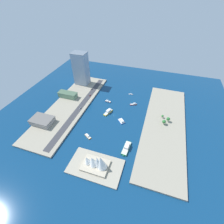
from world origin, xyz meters
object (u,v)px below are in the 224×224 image
Objects in this scene: catamaran_blue at (122,121)px; suv_black at (92,89)px; carpark_squat_concrete at (42,121)px; terminal_long_green at (68,95)px; opera_landmark at (96,163)px; water_taxi_orange at (88,136)px; pickup_red at (90,95)px; tower_tall_glass at (81,69)px; sedan_silver at (80,108)px; ferry_green_doubledeck at (126,148)px; ferry_yellow_fast at (108,112)px; sailboat_small_white at (131,94)px; traffic_light_waterfront at (88,100)px; tugboat_red at (134,104)px; patrol_launch_navy at (108,101)px.

suv_black reaches higher than catamaran_blue.
suv_black is at bearing -106.70° from carpark_squat_concrete.
terminal_long_green is 1.11× the size of opera_landmark.
water_taxi_orange is 2.74× the size of pickup_red.
catamaran_blue is 166.46m from tower_tall_glass.
terminal_long_green is 52.03m from sedan_silver.
ferry_green_doubledeck reaches higher than sedan_silver.
pickup_red is 172.41m from opera_landmark.
suv_black is (62.52, -63.09, 1.30)m from ferry_yellow_fast.
sailboat_small_white is 149.36m from ferry_green_doubledeck.
sedan_silver is (-43.35, 28.39, -4.63)m from terminal_long_green.
pickup_red is (-45.03, -103.82, -4.06)m from carpark_squat_concrete.
tower_tall_glass reaches higher than sedan_silver.
terminal_long_green is (154.21, -91.31, 5.98)m from ferry_green_doubledeck.
pickup_red is 0.78× the size of traffic_light_waterfront.
ferry_green_doubledeck is at bearing -126.11° from opera_landmark.
opera_landmark is (-35.21, 46.46, 9.86)m from water_taxi_orange.
tower_tall_glass reaches higher than suv_black.
sedan_silver is at bearing 26.77° from tugboat_red.
ferry_yellow_fast is 35.28m from catamaran_blue.
tugboat_red is 1.03× the size of water_taxi_orange.
opera_landmark is at bearing 117.39° from pickup_red.
carpark_squat_concrete is 0.51× the size of tower_tall_glass.
sedan_silver is at bearing 146.78° from terminal_long_green.
water_taxi_orange is 0.38× the size of opera_landmark.
catamaran_blue is 1.11× the size of tugboat_red.
ferry_green_doubledeck is 0.39× the size of tower_tall_glass.
opera_landmark reaches higher than tugboat_red.
ferry_green_doubledeck is 5.81× the size of sedan_silver.
ferry_yellow_fast is at bearing 138.73° from tower_tall_glass.
opera_landmark is (-85.73, 177.58, 7.38)m from suv_black.
pickup_red reaches higher than tugboat_red.
terminal_long_green is at bearing -90.99° from carpark_squat_concrete.
sedan_silver is (97.79, 49.34, 2.56)m from tugboat_red.
ferry_green_doubledeck is 4.49× the size of traffic_light_waterfront.
patrol_launch_navy is 0.18× the size of tower_tall_glass.
sedan_silver is at bearing -128.25° from carpark_squat_concrete.
tower_tall_glass is at bearing -93.35° from terminal_long_green.
pickup_red is 46.96m from sedan_silver.
traffic_light_waterfront is (-11.80, 47.17, 3.46)m from suv_black.
sedan_silver is (-6.28, 71.60, 0.07)m from suv_black.
catamaran_blue is 1.17× the size of patrol_launch_navy.
patrol_launch_navy is 42.67m from traffic_light_waterfront.
catamaran_blue is at bearing 79.93° from tugboat_red.
terminal_long_green is at bearing -30.63° from ferry_green_doubledeck.
opera_landmark reaches higher than catamaran_blue.
terminal_long_green reaches higher than carpark_squat_concrete.
sedan_silver is at bearing 95.01° from suv_black.
tower_tall_glass is at bearing -59.06° from opera_landmark.
tugboat_red is 95.75m from traffic_light_waterfront.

